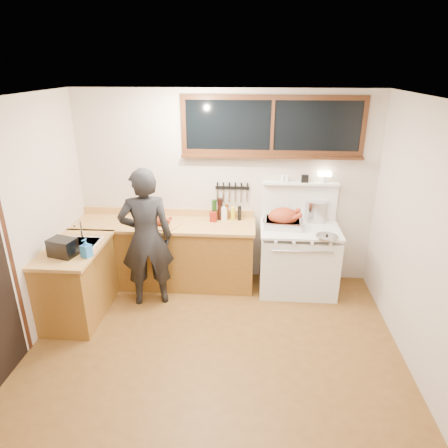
# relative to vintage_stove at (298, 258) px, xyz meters

# --- Properties ---
(ground_plane) EXTENTS (4.00, 3.50, 0.02)m
(ground_plane) POSITION_rel_vintage_stove_xyz_m (-1.00, -1.41, -0.48)
(ground_plane) COLOR brown
(room_shell) EXTENTS (4.10, 3.60, 2.65)m
(room_shell) POSITION_rel_vintage_stove_xyz_m (-1.00, -1.41, 1.18)
(room_shell) COLOR beige
(room_shell) RESTS_ON ground
(counter_back) EXTENTS (2.44, 0.64, 1.00)m
(counter_back) POSITION_rel_vintage_stove_xyz_m (-1.80, 0.04, -0.01)
(counter_back) COLOR brown
(counter_back) RESTS_ON ground
(counter_left) EXTENTS (0.64, 1.09, 0.90)m
(counter_left) POSITION_rel_vintage_stove_xyz_m (-2.70, -0.79, -0.01)
(counter_left) COLOR brown
(counter_left) RESTS_ON ground
(sink_unit) EXTENTS (0.50, 0.45, 0.37)m
(sink_unit) POSITION_rel_vintage_stove_xyz_m (-2.68, -0.71, 0.38)
(sink_unit) COLOR white
(sink_unit) RESTS_ON counter_left
(vintage_stove) EXTENTS (1.02, 0.74, 1.58)m
(vintage_stove) POSITION_rel_vintage_stove_xyz_m (0.00, 0.00, 0.00)
(vintage_stove) COLOR white
(vintage_stove) RESTS_ON ground
(back_window) EXTENTS (2.32, 0.13, 0.77)m
(back_window) POSITION_rel_vintage_stove_xyz_m (-0.40, 0.31, 1.60)
(back_window) COLOR black
(back_window) RESTS_ON room_shell
(knife_strip) EXTENTS (0.46, 0.03, 0.28)m
(knife_strip) POSITION_rel_vintage_stove_xyz_m (-0.90, 0.32, 0.84)
(knife_strip) COLOR black
(knife_strip) RESTS_ON room_shell
(man) EXTENTS (0.73, 0.57, 1.78)m
(man) POSITION_rel_vintage_stove_xyz_m (-1.91, -0.45, 0.42)
(man) COLOR black
(man) RESTS_ON ground
(soap_bottle) EXTENTS (0.13, 0.13, 0.21)m
(soap_bottle) POSITION_rel_vintage_stove_xyz_m (-2.43, -1.01, 0.54)
(soap_bottle) COLOR #2A7AD2
(soap_bottle) RESTS_ON counter_left
(toaster) EXTENTS (0.33, 0.27, 0.20)m
(toaster) POSITION_rel_vintage_stove_xyz_m (-2.70, -1.00, 0.53)
(toaster) COLOR black
(toaster) RESTS_ON counter_left
(cutting_board) EXTENTS (0.48, 0.43, 0.14)m
(cutting_board) POSITION_rel_vintage_stove_xyz_m (-1.79, -0.08, 0.49)
(cutting_board) COLOR tan
(cutting_board) RESTS_ON counter_back
(roast_turkey) EXTENTS (0.52, 0.39, 0.26)m
(roast_turkey) POSITION_rel_vintage_stove_xyz_m (-0.22, 0.02, 0.54)
(roast_turkey) COLOR silver
(roast_turkey) RESTS_ON vintage_stove
(stockpot) EXTENTS (0.32, 0.32, 0.28)m
(stockpot) POSITION_rel_vintage_stove_xyz_m (0.23, 0.28, 0.58)
(stockpot) COLOR silver
(stockpot) RESTS_ON vintage_stove
(saucepan) EXTENTS (0.16, 0.27, 0.11)m
(saucepan) POSITION_rel_vintage_stove_xyz_m (0.16, 0.28, 0.49)
(saucepan) COLOR silver
(saucepan) RESTS_ON vintage_stove
(pot_lid) EXTENTS (0.32, 0.32, 0.04)m
(pot_lid) POSITION_rel_vintage_stove_xyz_m (0.29, -0.29, 0.45)
(pot_lid) COLOR silver
(pot_lid) RESTS_ON vintage_stove
(coffee_tin) EXTENTS (0.09, 0.07, 0.13)m
(coffee_tin) POSITION_rel_vintage_stove_xyz_m (-1.15, 0.14, 0.50)
(coffee_tin) COLOR maroon
(coffee_tin) RESTS_ON counter_back
(pitcher) EXTENTS (0.10, 0.10, 0.19)m
(pitcher) POSITION_rel_vintage_stove_xyz_m (-1.00, 0.22, 0.53)
(pitcher) COLOR white
(pitcher) RESTS_ON counter_back
(bottle_cluster) EXTENTS (0.40, 0.07, 0.30)m
(bottle_cluster) POSITION_rel_vintage_stove_xyz_m (-1.01, 0.22, 0.56)
(bottle_cluster) COLOR black
(bottle_cluster) RESTS_ON counter_back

